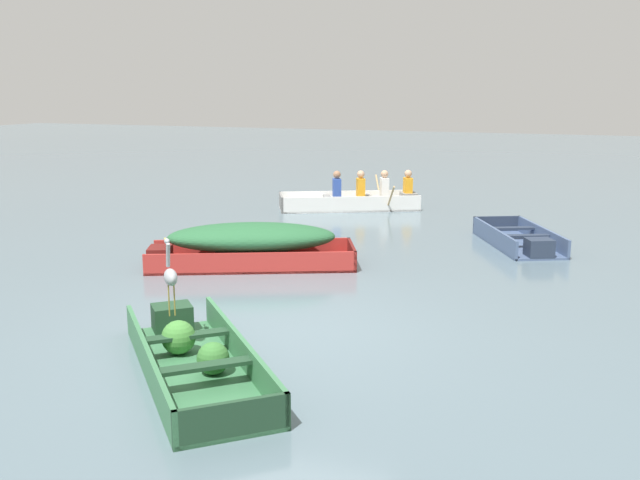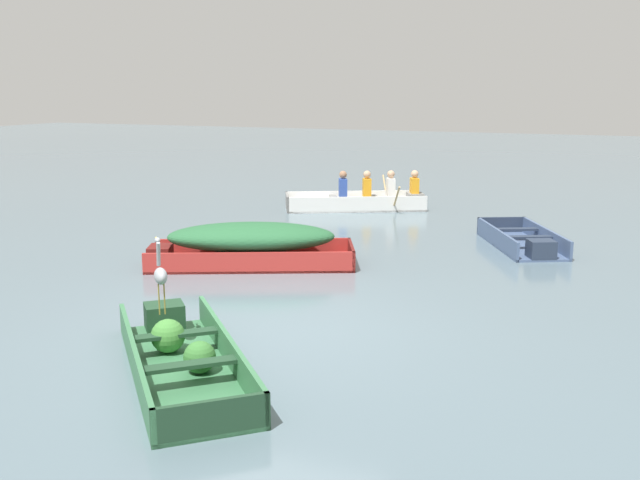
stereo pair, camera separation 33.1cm
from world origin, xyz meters
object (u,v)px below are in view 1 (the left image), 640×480
at_px(dinghy_green_foreground, 193,356).
at_px(skiff_red_near_moored, 250,242).
at_px(skiff_slate_blue_mid_moored, 520,240).
at_px(rowboat_white_with_crew, 359,199).
at_px(heron_on_dinghy, 170,275).

height_order(dinghy_green_foreground, skiff_red_near_moored, skiff_red_near_moored).
height_order(skiff_red_near_moored, skiff_slate_blue_mid_moored, skiff_red_near_moored).
distance_m(dinghy_green_foreground, skiff_slate_blue_mid_moored, 7.67).
bearing_deg(dinghy_green_foreground, skiff_red_near_moored, 108.75).
distance_m(dinghy_green_foreground, rowboat_white_with_crew, 10.30).
xyz_separation_m(skiff_red_near_moored, rowboat_white_with_crew, (-0.09, 6.05, -0.17)).
xyz_separation_m(skiff_slate_blue_mid_moored, rowboat_white_with_crew, (-4.07, 2.97, 0.12)).
relative_size(dinghy_green_foreground, heron_on_dinghy, 3.49).
bearing_deg(dinghy_green_foreground, skiff_slate_blue_mid_moored, 70.33).
xyz_separation_m(skiff_red_near_moored, heron_on_dinghy, (0.93, -3.77, 0.47)).
height_order(skiff_slate_blue_mid_moored, heron_on_dinghy, heron_on_dinghy).
bearing_deg(skiff_red_near_moored, rowboat_white_with_crew, 90.81).
bearing_deg(skiff_slate_blue_mid_moored, skiff_red_near_moored, -142.32).
bearing_deg(heron_on_dinghy, rowboat_white_with_crew, 95.92).
bearing_deg(rowboat_white_with_crew, dinghy_green_foreground, -81.67).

